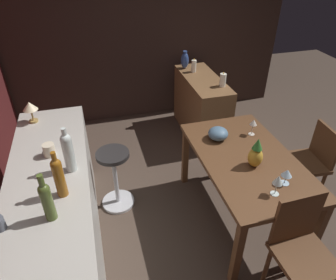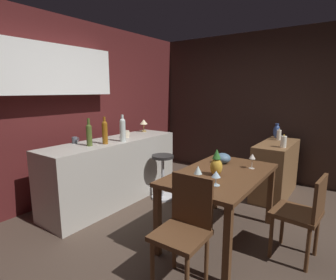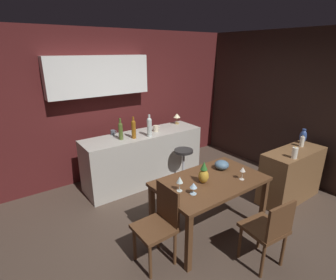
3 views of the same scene
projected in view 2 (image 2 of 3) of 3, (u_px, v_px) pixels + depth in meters
The scene contains 23 objects.
ground_plane at pixel (191, 236), 2.90m from camera, with size 9.00×9.00×0.00m, color #47382D.
wall_kitchen_back at pixel (66, 103), 3.78m from camera, with size 5.20×0.33×2.60m.
wall_side_right at pixel (248, 106), 4.87m from camera, with size 0.10×4.40×2.60m, color #33231E.
dining_table at pixel (221, 180), 2.77m from camera, with size 1.37×0.81×0.74m.
kitchen_counter at pixel (114, 171), 3.77m from camera, with size 2.10×0.60×0.90m, color #B2ADA3.
sideboard_cabinet at pixel (275, 169), 3.98m from camera, with size 1.10×0.44×0.82m, color brown.
chair_near_window at pixel (185, 227), 2.14m from camera, with size 0.41×0.41×0.90m.
chair_by_doorway at pixel (303, 213), 2.43m from camera, with size 0.44×0.44×0.84m.
bar_stool at pixel (163, 175), 3.88m from camera, with size 0.34×0.34×0.66m.
wine_glass_left at pixel (216, 175), 2.36m from camera, with size 0.08×0.08×0.14m.
wine_glass_right at pixel (198, 170), 2.37m from camera, with size 0.08×0.08×0.18m.
wine_glass_center at pixel (252, 157), 2.87m from camera, with size 0.07×0.07×0.17m.
pineapple_centerpiece at pixel (216, 164), 2.64m from camera, with size 0.12×0.12×0.27m.
fruit_bowl at pixel (223, 158), 3.10m from camera, with size 0.19×0.19×0.12m, color slate.
wine_bottle_olive at pixel (89, 133), 3.28m from camera, with size 0.07×0.07×0.35m.
wine_bottle_clear at pixel (123, 129), 3.57m from camera, with size 0.08×0.08×0.37m.
wine_bottle_amber at pixel (105, 131), 3.40m from camera, with size 0.07×0.07×0.36m.
cup_slate at pixel (75, 140), 3.47m from camera, with size 0.11×0.07×0.08m.
cup_cream at pixel (126, 134), 3.87m from camera, with size 0.13×0.09×0.10m.
counter_lamp at pixel (144, 123), 4.42m from camera, with size 0.13×0.13×0.21m.
pillar_candle_tall at pixel (283, 142), 3.58m from camera, with size 0.08×0.08×0.18m.
pillar_candle_short at pixel (279, 135), 4.11m from camera, with size 0.07×0.07×0.19m.
vase_ceramic_blue at pixel (277, 131), 4.28m from camera, with size 0.11×0.11×0.24m.
Camera 2 is at (-2.30, -1.34, 1.59)m, focal length 28.09 mm.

